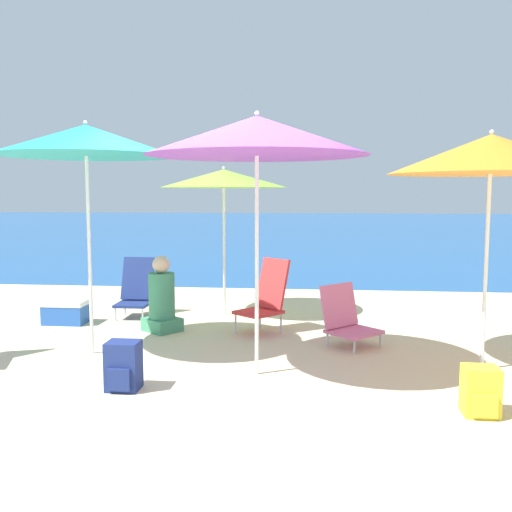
% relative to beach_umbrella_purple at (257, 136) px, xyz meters
% --- Properties ---
extents(ground_plane, '(60.00, 60.00, 0.00)m').
position_rel_beach_umbrella_purple_xyz_m(ground_plane, '(-0.38, -0.41, -2.16)').
color(ground_plane, beige).
extents(sea_water, '(60.00, 40.00, 0.01)m').
position_rel_beach_umbrella_purple_xyz_m(sea_water, '(-0.38, 24.75, -2.15)').
color(sea_water, '#1E5699').
rests_on(sea_water, ground).
extents(beach_umbrella_purple, '(1.99, 1.99, 2.37)m').
position_rel_beach_umbrella_purple_xyz_m(beach_umbrella_purple, '(0.00, 0.00, 0.00)').
color(beach_umbrella_purple, white).
rests_on(beach_umbrella_purple, ground).
extents(beach_umbrella_lime, '(1.70, 1.70, 2.01)m').
position_rel_beach_umbrella_purple_xyz_m(beach_umbrella_lime, '(-0.70, 2.52, -0.30)').
color(beach_umbrella_lime, white).
rests_on(beach_umbrella_lime, ground).
extents(beach_umbrella_orange, '(1.84, 1.84, 2.22)m').
position_rel_beach_umbrella_purple_xyz_m(beach_umbrella_orange, '(2.09, 0.34, -0.15)').
color(beach_umbrella_orange, white).
rests_on(beach_umbrella_orange, ground).
extents(beach_umbrella_teal, '(1.82, 1.82, 2.38)m').
position_rel_beach_umbrella_purple_xyz_m(beach_umbrella_teal, '(-1.77, 0.51, 0.02)').
color(beach_umbrella_teal, white).
rests_on(beach_umbrella_teal, ground).
extents(beach_chair_red, '(0.69, 0.70, 0.87)m').
position_rel_beach_umbrella_purple_xyz_m(beach_chair_red, '(-0.05, 1.62, -1.73)').
color(beach_chair_red, silver).
rests_on(beach_chair_red, ground).
extents(beach_chair_pink, '(0.72, 0.72, 0.66)m').
position_rel_beach_umbrella_purple_xyz_m(beach_chair_pink, '(0.87, 1.13, -1.86)').
color(beach_chair_pink, silver).
rests_on(beach_chair_pink, ground).
extents(beach_chair_navy, '(0.44, 0.58, 0.78)m').
position_rel_beach_umbrella_purple_xyz_m(beach_chair_navy, '(-1.89, 2.35, -1.80)').
color(beach_chair_navy, silver).
rests_on(beach_chair_navy, ground).
extents(person_seated_near, '(0.53, 0.52, 0.92)m').
position_rel_beach_umbrella_purple_xyz_m(person_seated_near, '(-1.30, 1.53, -1.77)').
color(person_seated_near, '#3F8C66').
rests_on(person_seated_near, ground).
extents(backpack_navy, '(0.27, 0.26, 0.41)m').
position_rel_beach_umbrella_purple_xyz_m(backpack_navy, '(-1.08, -0.53, -1.95)').
color(backpack_navy, navy).
rests_on(backpack_navy, ground).
extents(backpack_yellow, '(0.26, 0.25, 0.37)m').
position_rel_beach_umbrella_purple_xyz_m(backpack_yellow, '(1.76, -0.80, -1.97)').
color(backpack_yellow, yellow).
rests_on(backpack_yellow, ground).
extents(cooler_box, '(0.54, 0.37, 0.30)m').
position_rel_beach_umbrella_purple_xyz_m(cooler_box, '(-2.64, 1.81, -2.00)').
color(cooler_box, '#2859B2').
rests_on(cooler_box, ground).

